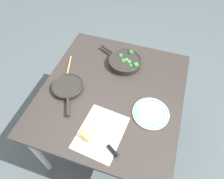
{
  "coord_description": "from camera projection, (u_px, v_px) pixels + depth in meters",
  "views": [
    {
      "loc": [
        0.84,
        0.28,
        1.96
      ],
      "look_at": [
        0.0,
        0.0,
        0.78
      ],
      "focal_mm": 32.0,
      "sensor_mm": 36.0,
      "label": 1
    }
  ],
  "objects": [
    {
      "name": "grater_knife",
      "position": [
        106.0,
        143.0,
        1.23
      ],
      "size": [
        0.17,
        0.26,
        0.02
      ],
      "rotation": [
        0.0,
        0.0,
        4.17
      ],
      "color": "silver",
      "rests_on": "dining_table_red"
    },
    {
      "name": "dining_table_red",
      "position": [
        112.0,
        97.0,
        1.55
      ],
      "size": [
        1.12,
        1.04,
        0.76
      ],
      "color": "#2D2826",
      "rests_on": "ground_plane"
    },
    {
      "name": "wooden_spoon",
      "position": [
        67.0,
        76.0,
        1.57
      ],
      "size": [
        0.34,
        0.13,
        0.02
      ],
      "rotation": [
        0.0,
        0.0,
        0.29
      ],
      "color": "#A87A4C",
      "rests_on": "dining_table_red"
    },
    {
      "name": "parchment_sheet",
      "position": [
        101.0,
        132.0,
        1.29
      ],
      "size": [
        0.37,
        0.3,
        0.0
      ],
      "color": "silver",
      "rests_on": "dining_table_red"
    },
    {
      "name": "dinner_plate_stack",
      "position": [
        151.0,
        113.0,
        1.36
      ],
      "size": [
        0.25,
        0.25,
        0.03
      ],
      "color": "white",
      "rests_on": "dining_table_red"
    },
    {
      "name": "skillet_broccoli",
      "position": [
        125.0,
        61.0,
        1.63
      ],
      "size": [
        0.27,
        0.38,
        0.07
      ],
      "rotation": [
        0.0,
        0.0,
        4.26
      ],
      "color": "black",
      "rests_on": "dining_table_red"
    },
    {
      "name": "ground_plane",
      "position": [
        112.0,
        134.0,
        2.1
      ],
      "size": [
        14.0,
        14.0,
        0.0
      ],
      "primitive_type": "plane",
      "color": "#424C51"
    },
    {
      "name": "cheese_block",
      "position": [
        88.0,
        134.0,
        1.25
      ],
      "size": [
        0.09,
        0.09,
        0.05
      ],
      "color": "#EACC66",
      "rests_on": "dining_table_red"
    },
    {
      "name": "skillet_eggs",
      "position": [
        68.0,
        87.0,
        1.48
      ],
      "size": [
        0.35,
        0.24,
        0.04
      ],
      "rotation": [
        0.0,
        0.0,
        0.45
      ],
      "color": "black",
      "rests_on": "dining_table_red"
    }
  ]
}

